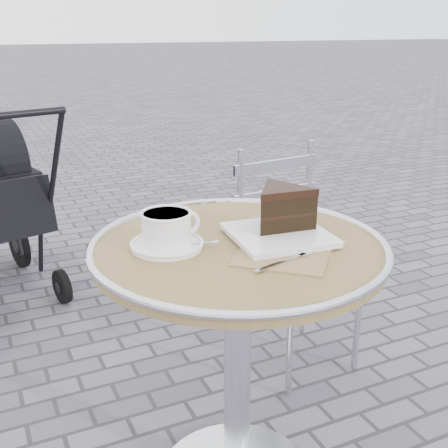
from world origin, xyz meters
name	(u,v)px	position (x,y,z in m)	size (l,w,h in m)	color
cafe_table	(238,305)	(0.00, 0.00, 0.57)	(0.72, 0.72, 0.74)	silver
cappuccino_set	(167,232)	(-0.16, 0.05, 0.77)	(0.19, 0.17, 0.09)	white
cake_plate_set	(281,214)	(0.12, 0.01, 0.79)	(0.33, 0.39, 0.12)	#957451
bistro_chair	(286,232)	(0.47, 0.54, 0.51)	(0.41, 0.41, 0.82)	silver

